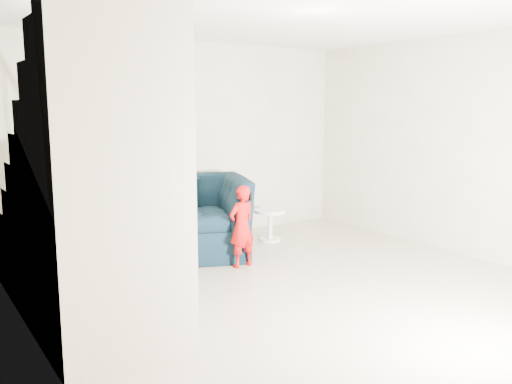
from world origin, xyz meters
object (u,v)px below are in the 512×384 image
at_px(armchair, 187,216).
at_px(toddler, 242,226).
at_px(side_table, 270,220).
at_px(staircase, 87,213).

bearing_deg(armchair, toddler, -50.88).
xyz_separation_m(armchair, side_table, (1.25, -0.03, -0.19)).
xyz_separation_m(armchair, staircase, (-1.65, -1.46, 0.46)).
distance_m(armchair, staircase, 2.26).
bearing_deg(armchair, staircase, -117.15).
bearing_deg(armchair, side_table, 19.83).
height_order(armchair, toddler, armchair).
bearing_deg(staircase, armchair, 41.56).
relative_size(side_table, staircase, 0.12).
relative_size(armchair, side_table, 3.43).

